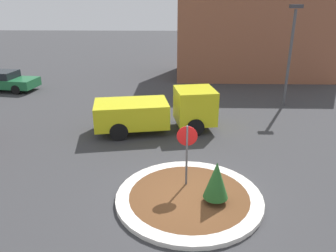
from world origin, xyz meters
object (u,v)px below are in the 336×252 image
stop_sign (187,146)px  light_pole (291,48)px  utility_truck (159,111)px  parked_sedan_green (3,81)px

stop_sign → light_pole: 11.52m
stop_sign → light_pole: size_ratio=0.40×
utility_truck → parked_sedan_green: bearing=137.2°
parked_sedan_green → light_pole: (18.75, -3.00, 2.74)m
utility_truck → parked_sedan_green: 13.52m
stop_sign → utility_truck: 5.41m
parked_sedan_green → light_pole: 19.18m
parked_sedan_green → utility_truck: bearing=-25.0°
stop_sign → utility_truck: (-1.22, 5.25, -0.55)m
stop_sign → light_pole: (6.16, 9.55, 1.85)m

